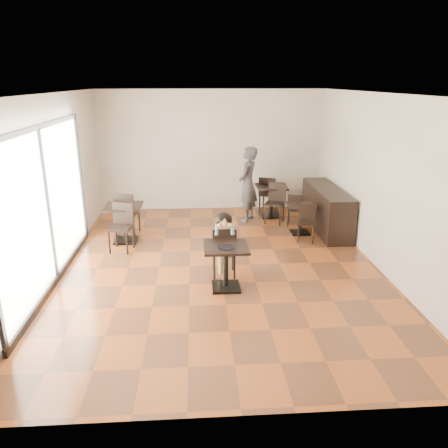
{
  "coord_description": "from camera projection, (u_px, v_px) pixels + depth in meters",
  "views": [
    {
      "loc": [
        -0.45,
        -7.77,
        3.42
      ],
      "look_at": [
        0.04,
        -0.48,
        1.0
      ],
      "focal_mm": 35.0,
      "sensor_mm": 36.0,
      "label": 1
    }
  ],
  "objects": [
    {
      "name": "storefront_window",
      "position": [
        46.0,
        206.0,
        7.36
      ],
      "size": [
        0.04,
        4.5,
        2.6
      ],
      "primitive_type": "cube",
      "color": "white",
      "rests_on": "floor"
    },
    {
      "name": "wall_left",
      "position": [
        52.0,
        187.0,
        7.77
      ],
      "size": [
        0.01,
        8.0,
        3.2
      ],
      "primitive_type": "cube",
      "color": "silver",
      "rests_on": "floor"
    },
    {
      "name": "cafe_table_mid",
      "position": [
        300.0,
        219.0,
        10.13
      ],
      "size": [
        0.81,
        0.81,
        0.69
      ],
      "primitive_type": null,
      "rotation": [
        0.0,
        0.0,
        -0.29
      ],
      "color": "black",
      "rests_on": "floor"
    },
    {
      "name": "chair_mid_b",
      "position": [
        307.0,
        224.0,
        9.59
      ],
      "size": [
        0.46,
        0.46,
        0.83
      ],
      "primitive_type": null,
      "rotation": [
        0.0,
        0.0,
        -0.29
      ],
      "color": "black",
      "rests_on": "floor"
    },
    {
      "name": "wall_right",
      "position": [
        380.0,
        182.0,
        8.15
      ],
      "size": [
        0.01,
        8.0,
        3.2
      ],
      "primitive_type": "cube",
      "color": "silver",
      "rests_on": "floor"
    },
    {
      "name": "plate",
      "position": [
        226.0,
        247.0,
        7.19
      ],
      "size": [
        0.27,
        0.27,
        0.02
      ],
      "primitive_type": "cylinder",
      "color": "black",
      "rests_on": "child_table"
    },
    {
      "name": "chair_left_a",
      "position": [
        128.0,
        213.0,
        10.09
      ],
      "size": [
        0.53,
        0.53,
        0.99
      ],
      "primitive_type": null,
      "rotation": [
        0.0,
        0.0,
        2.93
      ],
      "color": "black",
      "rests_on": "floor"
    },
    {
      "name": "child",
      "position": [
        224.0,
        244.0,
        7.87
      ],
      "size": [
        0.42,
        0.59,
        1.19
      ],
      "primitive_type": null,
      "color": "slate",
      "rests_on": "child_chair"
    },
    {
      "name": "child_chair",
      "position": [
        224.0,
        251.0,
        7.91
      ],
      "size": [
        0.42,
        0.42,
        0.94
      ],
      "primitive_type": null,
      "rotation": [
        0.0,
        0.0,
        3.14
      ],
      "color": "black",
      "rests_on": "floor"
    },
    {
      "name": "adult_patron",
      "position": [
        248.0,
        184.0,
        10.88
      ],
      "size": [
        0.69,
        0.81,
        1.88
      ],
      "primitive_type": "imported",
      "rotation": [
        0.0,
        0.0,
        -1.99
      ],
      "color": "#3F3E44",
      "rests_on": "floor"
    },
    {
      "name": "floor",
      "position": [
        220.0,
        265.0,
        8.46
      ],
      "size": [
        6.0,
        8.0,
        0.01
      ],
      "primitive_type": "cube",
      "color": "#94471E",
      "rests_on": "ground"
    },
    {
      "name": "cafe_table_back",
      "position": [
        271.0,
        201.0,
        11.37
      ],
      "size": [
        1.03,
        1.03,
        0.82
      ],
      "primitive_type": null,
      "rotation": [
        0.0,
        0.0,
        -0.42
      ],
      "color": "black",
      "rests_on": "floor"
    },
    {
      "name": "wall_front",
      "position": [
        244.0,
        280.0,
        4.17
      ],
      "size": [
        6.0,
        0.01,
        3.2
      ],
      "primitive_type": "cube",
      "color": "silver",
      "rests_on": "floor"
    },
    {
      "name": "chair_mid_a",
      "position": [
        295.0,
        209.0,
        10.63
      ],
      "size": [
        0.46,
        0.46,
        0.83
      ],
      "primitive_type": null,
      "rotation": [
        0.0,
        0.0,
        2.85
      ],
      "color": "black",
      "rests_on": "floor"
    },
    {
      "name": "chair_left_b",
      "position": [
        121.0,
        228.0,
        9.05
      ],
      "size": [
        0.53,
        0.53,
        0.99
      ],
      "primitive_type": null,
      "rotation": [
        0.0,
        0.0,
        -0.21
      ],
      "color": "black",
      "rests_on": "floor"
    },
    {
      "name": "cafe_table_left",
      "position": [
        125.0,
        224.0,
        9.59
      ],
      "size": [
        0.93,
        0.93,
        0.82
      ],
      "primitive_type": null,
      "rotation": [
        0.0,
        0.0,
        -0.21
      ],
      "color": "black",
      "rests_on": "floor"
    },
    {
      "name": "child_table",
      "position": [
        226.0,
        267.0,
        7.41
      ],
      "size": [
        0.74,
        0.74,
        0.78
      ],
      "primitive_type": null,
      "color": "black",
      "rests_on": "floor"
    },
    {
      "name": "pizza_slice",
      "position": [
        225.0,
        225.0,
        7.56
      ],
      "size": [
        0.28,
        0.21,
        0.06
      ],
      "primitive_type": null,
      "color": "tan",
      "rests_on": "child"
    },
    {
      "name": "chair_back_b",
      "position": [
        275.0,
        204.0,
        10.82
      ],
      "size": [
        0.59,
        0.59,
        0.99
      ],
      "primitive_type": null,
      "rotation": [
        0.0,
        0.0,
        -0.42
      ],
      "color": "black",
      "rests_on": "floor"
    },
    {
      "name": "ceiling",
      "position": [
        220.0,
        93.0,
        7.45
      ],
      "size": [
        6.0,
        8.0,
        0.01
      ],
      "primitive_type": "cube",
      "color": "white",
      "rests_on": "floor"
    },
    {
      "name": "wall_back",
      "position": [
        211.0,
        151.0,
        11.75
      ],
      "size": [
        6.0,
        0.01,
        3.2
      ],
      "primitive_type": "cube",
      "color": "silver",
      "rests_on": "floor"
    },
    {
      "name": "chair_back_a",
      "position": [
        269.0,
        194.0,
        11.72
      ],
      "size": [
        0.59,
        0.59,
        0.99
      ],
      "primitive_type": null,
      "rotation": [
        0.0,
        0.0,
        2.72
      ],
      "color": "black",
      "rests_on": "floor"
    },
    {
      "name": "service_counter",
      "position": [
        326.0,
        209.0,
        10.37
      ],
      "size": [
        0.6,
        2.4,
        1.0
      ],
      "primitive_type": "cube",
      "color": "black",
      "rests_on": "floor"
    }
  ]
}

